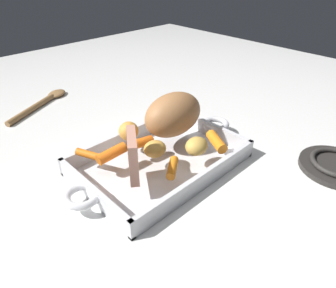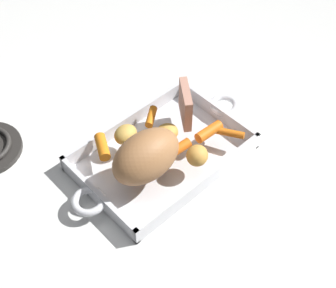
# 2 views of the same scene
# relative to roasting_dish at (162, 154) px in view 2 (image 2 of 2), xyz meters

# --- Properties ---
(ground_plane) EXTENTS (2.17, 2.17, 0.00)m
(ground_plane) POSITION_rel_roasting_dish_xyz_m (0.00, 0.00, -0.01)
(ground_plane) COLOR silver
(roasting_dish) EXTENTS (0.45, 0.24, 0.04)m
(roasting_dish) POSITION_rel_roasting_dish_xyz_m (0.00, 0.00, 0.00)
(roasting_dish) COLOR silver
(roasting_dish) RESTS_ON ground_plane
(pork_roast) EXTENTS (0.15, 0.10, 0.10)m
(pork_roast) POSITION_rel_roasting_dish_xyz_m (0.07, 0.03, 0.08)
(pork_roast) COLOR #A66F42
(pork_roast) RESTS_ON roasting_dish
(roast_slice_thick) EXTENTS (0.06, 0.08, 0.09)m
(roast_slice_thick) POSITION_rel_roasting_dish_xyz_m (-0.09, -0.02, 0.07)
(roast_slice_thick) COLOR tan
(roast_slice_thick) RESTS_ON roasting_dish
(baby_carrot_northwest) EXTENTS (0.05, 0.03, 0.03)m
(baby_carrot_northwest) POSITION_rel_roasting_dish_xyz_m (-0.02, 0.04, 0.04)
(baby_carrot_northwest) COLOR orange
(baby_carrot_northwest) RESTS_ON roasting_dish
(baby_carrot_center_right) EXTENTS (0.04, 0.06, 0.02)m
(baby_carrot_center_right) POSITION_rel_roasting_dish_xyz_m (-0.12, 0.08, 0.04)
(baby_carrot_center_right) COLOR orange
(baby_carrot_center_right) RESTS_ON roasting_dish
(baby_carrot_long) EXTENTS (0.05, 0.07, 0.03)m
(baby_carrot_long) POSITION_rel_roasting_dish_xyz_m (0.10, -0.07, 0.04)
(baby_carrot_long) COLOR orange
(baby_carrot_long) RESTS_ON roasting_dish
(baby_carrot_center_left) EXTENTS (0.05, 0.05, 0.02)m
(baby_carrot_center_left) POSITION_rel_roasting_dish_xyz_m (-0.03, -0.07, 0.04)
(baby_carrot_center_left) COLOR orange
(baby_carrot_center_left) RESTS_ON roasting_dish
(baby_carrot_northeast) EXTENTS (0.07, 0.02, 0.03)m
(baby_carrot_northeast) POSITION_rel_roasting_dish_xyz_m (-0.09, 0.05, 0.04)
(baby_carrot_northeast) COLOR orange
(baby_carrot_northeast) RESTS_ON roasting_dish
(potato_golden_small) EXTENTS (0.06, 0.05, 0.04)m
(potato_golden_small) POSITION_rel_roasting_dish_xyz_m (0.04, -0.06, 0.05)
(potato_golden_small) COLOR gold
(potato_golden_small) RESTS_ON roasting_dish
(potato_corner) EXTENTS (0.05, 0.05, 0.03)m
(potato_corner) POSITION_rel_roasting_dish_xyz_m (-0.02, -0.01, 0.05)
(potato_corner) COLOR gold
(potato_corner) RESTS_ON roasting_dish
(potato_near_roast) EXTENTS (0.06, 0.06, 0.04)m
(potato_near_roast) POSITION_rel_roasting_dish_xyz_m (-0.02, 0.08, 0.05)
(potato_near_roast) COLOR gold
(potato_near_roast) RESTS_ON roasting_dish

